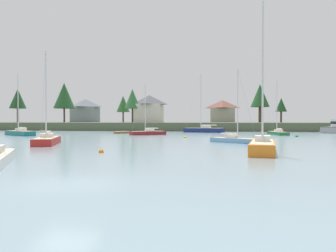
# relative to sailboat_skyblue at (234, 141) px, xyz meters

# --- Properties ---
(ground_plane) EXTENTS (400.00, 400.00, 0.00)m
(ground_plane) POSITION_rel_sailboat_skyblue_xyz_m (-8.19, -26.69, -0.20)
(ground_plane) COLOR gray
(far_shore_bank) EXTENTS (173.65, 46.64, 2.11)m
(far_shore_bank) POSITION_rel_sailboat_skyblue_xyz_m (-8.19, 63.44, 0.86)
(far_shore_bank) COLOR #4C563D
(far_shore_bank) RESTS_ON ground
(sailboat_skyblue) EXTENTS (5.72, 4.85, 9.06)m
(sailboat_skyblue) POSITION_rel_sailboat_skyblue_xyz_m (0.00, 0.00, 0.00)
(sailboat_skyblue) COLOR #669ECC
(sailboat_skyblue) RESTS_ON ground
(sailboat_green) EXTENTS (2.88, 7.15, 10.77)m
(sailboat_green) POSITION_rel_sailboat_skyblue_xyz_m (9.21, 23.33, 0.02)
(sailboat_green) COLOR #236B3D
(sailboat_green) RESTS_ON ground
(dinghy_wood) EXTENTS (3.14, 3.66, 0.62)m
(dinghy_wood) POSITION_rel_sailboat_skyblue_xyz_m (-21.32, 25.25, -0.04)
(dinghy_wood) COLOR brown
(dinghy_wood) RESTS_ON ground
(sailboat_orange) EXTENTS (3.03, 7.95, 12.72)m
(sailboat_orange) POSITION_rel_sailboat_skyblue_xyz_m (1.67, -11.98, 0.07)
(sailboat_orange) COLOR orange
(sailboat_orange) RESTS_ON ground
(sailboat_teal) EXTENTS (7.69, 5.99, 11.55)m
(sailboat_teal) POSITION_rel_sailboat_skyblue_xyz_m (-36.62, 13.69, 0.05)
(sailboat_teal) COLOR #196B70
(sailboat_teal) RESTS_ON ground
(sailboat_maroon) EXTENTS (6.58, 5.38, 9.71)m
(sailboat_maroon) POSITION_rel_sailboat_skyblue_xyz_m (-14.65, 19.60, 0.00)
(sailboat_maroon) COLOR maroon
(sailboat_maroon) RESTS_ON ground
(sailboat_red) EXTENTS (4.39, 7.64, 10.71)m
(sailboat_red) POSITION_rel_sailboat_skyblue_xyz_m (-20.59, -5.86, 0.03)
(sailboat_red) COLOR #B2231E
(sailboat_red) RESTS_ON ground
(dinghy_cream) EXTENTS (3.87, 3.74, 0.65)m
(dinghy_cream) POSITION_rel_sailboat_skyblue_xyz_m (-40.72, 29.54, -0.04)
(dinghy_cream) COLOR beige
(dinghy_cream) RESTS_ON ground
(sailboat_navy) EXTENTS (9.22, 4.16, 13.80)m
(sailboat_navy) POSITION_rel_sailboat_skyblue_xyz_m (-4.85, 33.75, 0.09)
(sailboat_navy) COLOR navy
(sailboat_navy) RESTS_ON ground
(mooring_buoy_green) EXTENTS (0.50, 0.50, 0.55)m
(mooring_buoy_green) POSITION_rel_sailboat_skyblue_xyz_m (10.77, 15.59, -0.11)
(mooring_buoy_green) COLOR #1E8C47
(mooring_buoy_green) RESTS_ON ground
(mooring_buoy_yellow) EXTENTS (0.44, 0.44, 0.50)m
(mooring_buoy_yellow) POSITION_rel_sailboat_skyblue_xyz_m (-6.80, 9.67, -0.12)
(mooring_buoy_yellow) COLOR yellow
(mooring_buoy_yellow) RESTS_ON ground
(mooring_buoy_orange) EXTENTS (0.43, 0.43, 0.48)m
(mooring_buoy_orange) POSITION_rel_sailboat_skyblue_xyz_m (-11.43, -13.80, -0.12)
(mooring_buoy_orange) COLOR orange
(mooring_buoy_orange) RESTS_ON ground
(shore_tree_inland_a) EXTENTS (4.71, 4.71, 9.91)m
(shore_tree_inland_a) POSITION_rel_sailboat_skyblue_xyz_m (-26.73, 54.04, 8.90)
(shore_tree_inland_a) COLOR brown
(shore_tree_inland_a) RESTS_ON far_shore_bank
(shore_tree_right_mid) EXTENTS (5.57, 5.57, 11.61)m
(shore_tree_right_mid) POSITION_rel_sailboat_skyblue_xyz_m (-70.00, 63.69, 10.04)
(shore_tree_right_mid) COLOR brown
(shore_tree_right_mid) RESTS_ON far_shore_bank
(shore_tree_left) EXTENTS (3.42, 3.42, 7.53)m
(shore_tree_left) POSITION_rel_sailboat_skyblue_xyz_m (17.61, 64.78, 7.26)
(shore_tree_left) COLOR brown
(shore_tree_left) RESTS_ON far_shore_bank
(shore_tree_inland_b) EXTENTS (5.73, 5.73, 11.75)m
(shore_tree_inland_b) POSITION_rel_sailboat_skyblue_xyz_m (11.10, 63.53, 10.06)
(shore_tree_inland_b) COLOR brown
(shore_tree_inland_b) RESTS_ON far_shore_bank
(shore_tree_far_left) EXTENTS (6.53, 6.53, 12.38)m
(shore_tree_far_left) POSITION_rel_sailboat_skyblue_xyz_m (-49.24, 56.18, 10.28)
(shore_tree_far_left) COLOR brown
(shore_tree_far_left) RESTS_ON far_shore_bank
(shore_tree_inland_c) EXTENTS (4.32, 4.32, 8.67)m
(shore_tree_inland_c) POSITION_rel_sailboat_skyblue_xyz_m (-32.37, 63.56, 7.90)
(shore_tree_inland_c) COLOR brown
(shore_tree_inland_c) RESTS_ON far_shore_bank
(cottage_near_water) EXTENTS (8.83, 8.16, 8.23)m
(cottage_near_water) POSITION_rel_sailboat_skyblue_xyz_m (-48.17, 70.02, 6.17)
(cottage_near_water) COLOR gray
(cottage_near_water) RESTS_ON far_shore_bank
(cottage_eastern) EXTENTS (8.77, 9.31, 7.66)m
(cottage_eastern) POSITION_rel_sailboat_skyblue_xyz_m (-0.09, 74.94, 5.88)
(cottage_eastern) COLOR #9E998E
(cottage_eastern) RESTS_ON far_shore_bank
(cottage_hillside) EXTENTS (8.12, 9.76, 8.27)m
(cottage_hillside) POSITION_rel_sailboat_skyblue_xyz_m (-22.34, 57.19, 6.19)
(cottage_hillside) COLOR silver
(cottage_hillside) RESTS_ON far_shore_bank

